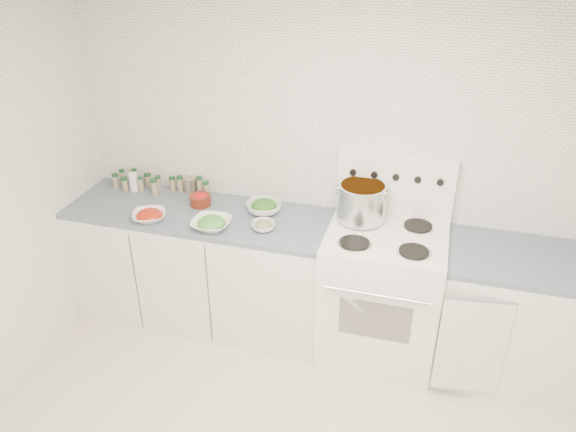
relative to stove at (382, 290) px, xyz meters
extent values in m
cube|color=white|center=(-0.48, 0.32, 0.75)|extent=(3.50, 0.02, 2.50)
cube|color=white|center=(-1.30, 0.00, -0.06)|extent=(1.85, 0.62, 0.86)
cube|color=slate|center=(-1.30, 0.00, 0.39)|extent=(1.85, 0.62, 0.03)
cube|color=white|center=(0.00, -0.01, -0.04)|extent=(0.76, 0.65, 0.92)
cube|color=black|center=(0.00, -0.33, 0.00)|extent=(0.45, 0.01, 0.28)
cylinder|color=silver|center=(0.00, -0.37, 0.22)|extent=(0.65, 0.02, 0.02)
cube|color=white|center=(0.00, -0.01, 0.43)|extent=(0.76, 0.65, 0.01)
cube|color=white|center=(0.00, 0.28, 0.65)|extent=(0.76, 0.06, 0.43)
cylinder|color=silver|center=(-0.18, -0.17, 0.44)|extent=(0.21, 0.21, 0.01)
cylinder|color=black|center=(-0.18, -0.17, 0.45)|extent=(0.18, 0.18, 0.01)
cylinder|color=silver|center=(0.18, -0.17, 0.44)|extent=(0.21, 0.21, 0.01)
cylinder|color=black|center=(0.18, -0.17, 0.45)|extent=(0.18, 0.18, 0.01)
cylinder|color=silver|center=(-0.18, 0.15, 0.44)|extent=(0.21, 0.21, 0.01)
cylinder|color=black|center=(-0.18, 0.15, 0.45)|extent=(0.18, 0.18, 0.01)
cylinder|color=silver|center=(0.18, 0.15, 0.44)|extent=(0.21, 0.21, 0.01)
cylinder|color=black|center=(0.18, 0.15, 0.45)|extent=(0.18, 0.18, 0.01)
cylinder|color=black|center=(-0.28, 0.25, 0.72)|extent=(0.04, 0.02, 0.04)
cylinder|color=black|center=(-0.14, 0.25, 0.72)|extent=(0.04, 0.02, 0.04)
cylinder|color=black|center=(0.00, 0.25, 0.72)|extent=(0.04, 0.02, 0.04)
cylinder|color=black|center=(0.14, 0.25, 0.72)|extent=(0.04, 0.02, 0.04)
cylinder|color=black|center=(0.28, 0.25, 0.72)|extent=(0.04, 0.02, 0.04)
cube|color=white|center=(0.82, 0.00, -0.06)|extent=(0.89, 0.62, 0.86)
cube|color=slate|center=(0.82, 0.00, 0.39)|extent=(0.89, 0.62, 0.03)
cube|color=white|center=(0.59, -0.33, -0.07)|extent=(0.40, 0.07, 0.70)
cylinder|color=silver|center=(-0.19, 0.14, 0.57)|extent=(0.32, 0.32, 0.24)
cylinder|color=orange|center=(-0.19, 0.14, 0.68)|extent=(0.28, 0.28, 0.03)
torus|color=silver|center=(-0.36, 0.14, 0.64)|extent=(0.01, 0.08, 0.08)
torus|color=silver|center=(-0.03, 0.14, 0.64)|extent=(0.01, 0.08, 0.08)
imported|color=white|center=(-1.57, -0.19, 0.43)|extent=(0.29, 0.29, 0.05)
ellipsoid|color=#B3290F|center=(-1.57, -0.19, 0.44)|extent=(0.16, 0.16, 0.07)
imported|color=white|center=(-1.13, -0.18, 0.43)|extent=(0.26, 0.26, 0.06)
ellipsoid|color=#297E2B|center=(-1.13, -0.18, 0.45)|extent=(0.18, 0.18, 0.08)
imported|color=white|center=(-0.86, 0.12, 0.44)|extent=(0.26, 0.26, 0.08)
ellipsoid|color=#174F16|center=(-0.86, 0.12, 0.46)|extent=(0.17, 0.17, 0.08)
imported|color=white|center=(-0.79, -0.11, 0.43)|extent=(0.20, 0.20, 0.05)
ellipsoid|color=#27441B|center=(-0.79, -0.11, 0.44)|extent=(0.12, 0.12, 0.05)
cylinder|color=#561C0E|center=(-1.33, 0.10, 0.44)|extent=(0.15, 0.15, 0.07)
ellipsoid|color=#B60C0D|center=(-1.33, 0.10, 0.47)|extent=(0.11, 0.11, 0.05)
cylinder|color=white|center=(-1.89, 0.18, 0.47)|extent=(0.09, 0.09, 0.14)
cylinder|color=gray|center=(-1.48, 0.26, 0.46)|extent=(0.10, 0.10, 0.11)
cylinder|color=gray|center=(-2.04, 0.26, 0.45)|extent=(0.04, 0.04, 0.10)
cylinder|color=#12401E|center=(-2.04, 0.26, 0.51)|extent=(0.04, 0.04, 0.02)
cylinder|color=gray|center=(-1.93, 0.26, 0.46)|extent=(0.04, 0.04, 0.12)
cylinder|color=#12401E|center=(-1.93, 0.26, 0.53)|extent=(0.04, 0.04, 0.02)
cylinder|color=gray|center=(-1.82, 0.26, 0.45)|extent=(0.04, 0.04, 0.09)
cylinder|color=#12401E|center=(-1.82, 0.26, 0.50)|extent=(0.05, 0.05, 0.02)
cylinder|color=gray|center=(-1.73, 0.26, 0.45)|extent=(0.04, 0.04, 0.09)
cylinder|color=#12401E|center=(-1.73, 0.26, 0.50)|extent=(0.04, 0.04, 0.02)
cylinder|color=gray|center=(-1.62, 0.26, 0.45)|extent=(0.04, 0.04, 0.09)
cylinder|color=#12401E|center=(-1.62, 0.26, 0.50)|extent=(0.04, 0.04, 0.02)
cylinder|color=gray|center=(-1.56, 0.26, 0.45)|extent=(0.04, 0.04, 0.10)
cylinder|color=#12401E|center=(-1.56, 0.26, 0.51)|extent=(0.04, 0.04, 0.02)
cylinder|color=gray|center=(-1.40, 0.26, 0.46)|extent=(0.04, 0.04, 0.12)
cylinder|color=#12401E|center=(-1.40, 0.26, 0.53)|extent=(0.05, 0.05, 0.02)
cylinder|color=gray|center=(-1.34, 0.25, 0.45)|extent=(0.05, 0.05, 0.09)
cylinder|color=#12401E|center=(-1.34, 0.25, 0.51)|extent=(0.05, 0.05, 0.02)
cylinder|color=gray|center=(-2.04, 0.18, 0.45)|extent=(0.04, 0.04, 0.10)
cylinder|color=#12401E|center=(-2.04, 0.18, 0.51)|extent=(0.04, 0.04, 0.02)
cylinder|color=gray|center=(-1.96, 0.16, 0.45)|extent=(0.04, 0.04, 0.09)
cylinder|color=#12401E|center=(-1.96, 0.16, 0.50)|extent=(0.04, 0.04, 0.02)
cylinder|color=gray|center=(-1.83, 0.17, 0.46)|extent=(0.04, 0.04, 0.11)
cylinder|color=#12401E|center=(-1.83, 0.17, 0.52)|extent=(0.04, 0.04, 0.02)
cylinder|color=gray|center=(-1.71, 0.15, 0.46)|extent=(0.05, 0.05, 0.11)
cylinder|color=#12401E|center=(-1.71, 0.15, 0.52)|extent=(0.05, 0.05, 0.02)
camera|label=1|loc=(0.23, -3.11, 2.26)|focal=35.00mm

